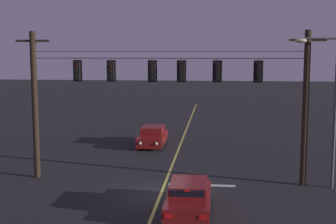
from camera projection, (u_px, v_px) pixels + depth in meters
ground_plane at (161, 195)px, 21.83m from camera, size 180.00×180.00×0.00m
lane_centre_stripe at (176, 156)px, 30.12m from camera, size 0.14×60.00×0.01m
stop_bar_paint at (202, 185)px, 23.41m from camera, size 3.40×0.36×0.01m
signal_span_assembly at (166, 104)px, 23.68m from camera, size 15.85×0.32×7.82m
traffic_light_leftmost at (77, 71)px, 23.93m from camera, size 0.48×0.41×1.22m
traffic_light_left_inner at (111, 71)px, 23.74m from camera, size 0.48×0.41×1.22m
traffic_light_centre at (152, 71)px, 23.51m from camera, size 0.48×0.41×1.22m
traffic_light_right_inner at (181, 71)px, 23.36m from camera, size 0.48×0.41×1.22m
traffic_light_rightmost at (217, 71)px, 23.17m from camera, size 0.48×0.41×1.22m
traffic_light_far_right at (259, 72)px, 22.95m from camera, size 0.48×0.41×1.22m
car_waiting_near_lane at (189, 198)px, 19.28m from camera, size 1.80×4.33×1.39m
car_oncoming_lead at (153, 137)px, 33.41m from camera, size 1.80×4.42×1.39m
street_lamp_corner at (329, 97)px, 22.39m from camera, size 2.11×0.30×7.51m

